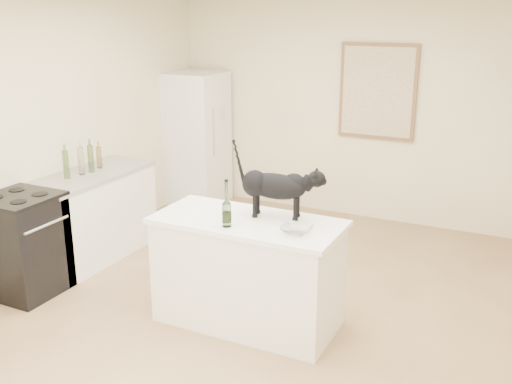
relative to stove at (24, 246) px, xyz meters
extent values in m
plane|color=#A48657|center=(1.95, 0.60, -0.45)|extent=(5.50, 5.50, 0.00)
plane|color=beige|center=(1.95, 3.35, 0.85)|extent=(4.50, 0.00, 4.50)
plane|color=beige|center=(-0.30, 0.60, 0.85)|extent=(0.00, 5.50, 5.50)
cube|color=white|center=(2.05, 0.40, -0.02)|extent=(1.44, 0.67, 0.86)
cube|color=white|center=(2.05, 0.40, 0.43)|extent=(1.50, 0.70, 0.04)
cube|color=white|center=(0.00, 0.90, -0.02)|extent=(0.60, 1.40, 0.86)
cube|color=gray|center=(0.00, 0.90, 0.43)|extent=(0.62, 1.44, 0.04)
cube|color=black|center=(0.00, 0.00, 0.00)|extent=(0.60, 0.60, 0.90)
cube|color=white|center=(0.00, 2.95, 0.40)|extent=(0.68, 0.68, 1.70)
cube|color=brown|center=(2.25, 3.32, 1.10)|extent=(0.90, 0.03, 1.10)
cube|color=beige|center=(2.25, 3.30, 1.10)|extent=(0.82, 0.00, 1.02)
cylinder|color=#336227|center=(1.98, 0.20, 0.61)|extent=(0.08, 0.08, 0.32)
imported|color=white|center=(2.51, 0.29, 0.48)|extent=(0.24, 0.24, 0.06)
cube|color=beige|center=(0.34, 3.04, 0.74)|extent=(0.02, 0.13, 0.17)
cylinder|color=brown|center=(-0.03, 1.11, 0.56)|extent=(0.06, 0.06, 0.22)
cylinder|color=#24501A|center=(0.01, 0.94, 0.59)|extent=(0.06, 0.06, 0.28)
cylinder|color=#27521C|center=(-0.05, 0.66, 0.59)|extent=(0.06, 0.06, 0.28)
cylinder|color=#94A095|center=(-0.02, 0.84, 0.59)|extent=(0.06, 0.06, 0.28)
camera|label=1|loc=(4.07, -3.53, 2.06)|focal=41.99mm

